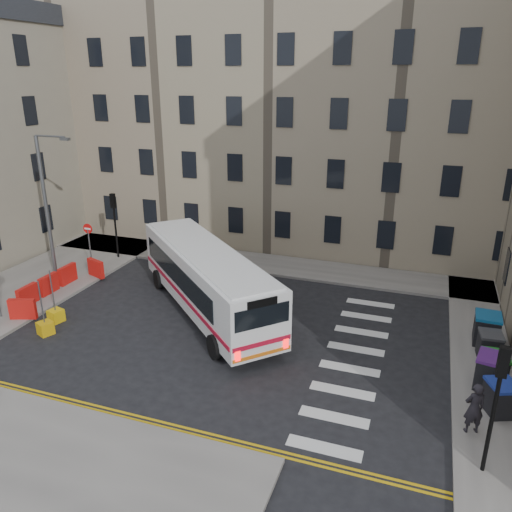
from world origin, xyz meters
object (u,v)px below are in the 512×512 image
Objects in this scene: wheelie_bin_e at (487,329)px; bus at (206,278)px; streetlamp at (46,208)px; pedestrian at (474,408)px; wheelie_bin_a at (501,398)px; bollard_yellow at (45,328)px; wheelie_bin_b at (491,371)px; wheelie_bin_d at (490,345)px; bollard_chevron at (56,316)px; wheelie_bin_c at (494,367)px.

bus is at bearing -173.27° from wheelie_bin_e.
streetlamp reaches higher than pedestrian.
bollard_yellow is at bearing 158.65° from wheelie_bin_a.
wheelie_bin_e reaches higher than wheelie_bin_b.
bollard_yellow is (-18.64, -5.51, -0.52)m from wheelie_bin_e.
wheelie_bin_a is 1.71m from pedestrian.
pedestrian reaches higher than bollard_yellow.
bollard_chevron is (-19.07, -3.06, -0.41)m from wheelie_bin_d.
wheelie_bin_d is 19.32m from bollard_chevron.
pedestrian is 3.00× the size of bollard_yellow.
pedestrian is at bearing -70.60° from bus.
pedestrian is (11.83, -5.34, -0.79)m from bus.
wheelie_bin_b is at bearing -113.70° from wheelie_bin_c.
streetlamp is at bearing 145.78° from wheelie_bin_a.
wheelie_bin_b is 2.25× the size of bollard_chevron.
wheelie_bin_a is at bearing -70.18° from wheelie_bin_b.
bollard_chevron is (-19.04, -4.34, -0.52)m from wheelie_bin_e.
wheelie_bin_a is at bearing -94.14° from wheelie_bin_d.
wheelie_bin_b is at bearing -7.55° from streetlamp.
streetlamp reaches higher than wheelie_bin_d.
pedestrian reaches higher than wheelie_bin_d.
bollard_yellow is at bearing -71.19° from bollard_chevron.
wheelie_bin_c is (-0.05, 1.95, 0.00)m from wheelie_bin_a.
streetlamp is 6.37m from bollard_chevron.
pedestrian is at bearing -108.95° from wheelie_bin_c.
wheelie_bin_c reaches higher than bollard_yellow.
wheelie_bin_a is 1.13× the size of wheelie_bin_c.
bollard_yellow is (-5.96, -4.49, -1.54)m from bus.
bollard_chevron is (-18.93, -0.87, -0.50)m from wheelie_bin_b.
bollard_yellow is 1.24m from bollard_chevron.
wheelie_bin_c is 19.14m from bollard_chevron.
wheelie_bin_c is at bearing -6.35° from streetlamp.
wheelie_bin_c is 0.64× the size of pedestrian.
wheelie_bin_b is 1.17× the size of wheelie_bin_c.
wheelie_bin_b is (12.57, -2.46, -1.04)m from bus.
bollard_chevron is (-0.40, 1.17, 0.00)m from bollard_yellow.
wheelie_bin_e is (-0.10, 4.98, 0.09)m from wheelie_bin_a.
wheelie_bin_a is 18.75m from bollard_yellow.
bollard_yellow is at bearing -161.93° from wheelie_bin_b.
bus is 7.61× the size of wheelie_bin_b.
bus is at bearing 37.03° from bollard_yellow.
wheelie_bin_d reaches higher than bollard_yellow.
wheelie_bin_d is at bearing -86.37° from wheelie_bin_e.
wheelie_bin_b reaches higher than bollard_yellow.
bus is 12.76m from wheelie_bin_e.
bus is 5.70× the size of pedestrian.
wheelie_bin_b is 2.25× the size of bollard_yellow.
streetlamp is at bearing -175.75° from wheelie_bin_b.
pedestrian is 17.83m from bollard_yellow.
bollard_chevron is at bearing -50.24° from streetlamp.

